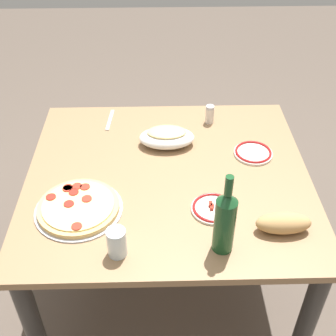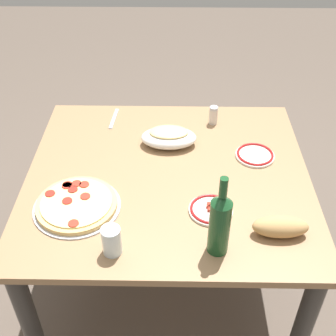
# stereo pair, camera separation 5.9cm
# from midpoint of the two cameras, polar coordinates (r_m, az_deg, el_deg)

# --- Properties ---
(ground_plane) EXTENTS (8.00, 8.00, 0.00)m
(ground_plane) POSITION_cam_midpoint_polar(r_m,az_deg,el_deg) (2.30, -0.76, -14.56)
(ground_plane) COLOR brown
(ground_plane) RESTS_ON ground
(dining_table) EXTENTS (1.13, 1.04, 0.71)m
(dining_table) POSITION_cam_midpoint_polar(r_m,az_deg,el_deg) (1.85, -0.92, -3.45)
(dining_table) COLOR #93704C
(dining_table) RESTS_ON ground
(pepperoni_pizza) EXTENTS (0.32, 0.32, 0.03)m
(pepperoni_pizza) POSITION_cam_midpoint_polar(r_m,az_deg,el_deg) (1.65, -12.51, -4.98)
(pepperoni_pizza) COLOR #B7B7BC
(pepperoni_pizza) RESTS_ON dining_table
(baked_pasta_dish) EXTENTS (0.24, 0.15, 0.08)m
(baked_pasta_dish) POSITION_cam_midpoint_polar(r_m,az_deg,el_deg) (1.91, -1.16, 4.06)
(baked_pasta_dish) COLOR white
(baked_pasta_dish) RESTS_ON dining_table
(wine_bottle) EXTENTS (0.07, 0.07, 0.31)m
(wine_bottle) POSITION_cam_midpoint_polar(r_m,az_deg,el_deg) (1.42, 6.16, -6.84)
(wine_bottle) COLOR #194723
(wine_bottle) RESTS_ON dining_table
(water_glass) EXTENTS (0.06, 0.06, 0.11)m
(water_glass) POSITION_cam_midpoint_polar(r_m,az_deg,el_deg) (1.46, -7.81, -9.53)
(water_glass) COLOR silver
(water_glass) RESTS_ON dining_table
(side_plate_near) EXTENTS (0.16, 0.16, 0.02)m
(side_plate_near) POSITION_cam_midpoint_polar(r_m,az_deg,el_deg) (1.90, 10.08, 1.96)
(side_plate_near) COLOR white
(side_plate_near) RESTS_ON dining_table
(side_plate_far) EXTENTS (0.16, 0.16, 0.02)m
(side_plate_far) POSITION_cam_midpoint_polar(r_m,az_deg,el_deg) (1.62, 4.81, -5.21)
(side_plate_far) COLOR white
(side_plate_far) RESTS_ON dining_table
(bread_loaf) EXTENTS (0.19, 0.08, 0.07)m
(bread_loaf) POSITION_cam_midpoint_polar(r_m,az_deg,el_deg) (1.57, 13.64, -6.96)
(bread_loaf) COLOR tan
(bread_loaf) RESTS_ON dining_table
(spice_shaker) EXTENTS (0.04, 0.04, 0.09)m
(spice_shaker) POSITION_cam_midpoint_polar(r_m,az_deg,el_deg) (2.06, 4.59, 6.92)
(spice_shaker) COLOR silver
(spice_shaker) RESTS_ON dining_table
(fork_left) EXTENTS (0.03, 0.17, 0.00)m
(fork_left) POSITION_cam_midpoint_polar(r_m,az_deg,el_deg) (2.11, -8.30, 6.16)
(fork_left) COLOR #B7B7BC
(fork_left) RESTS_ON dining_table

